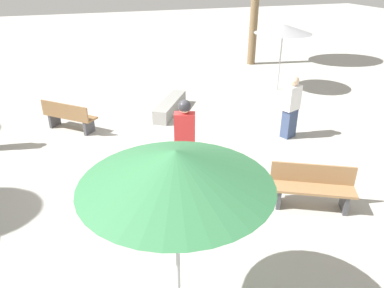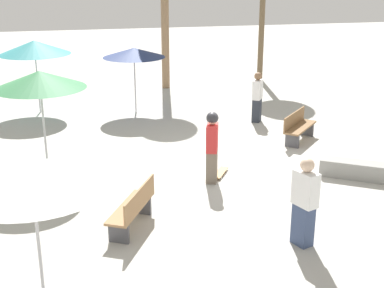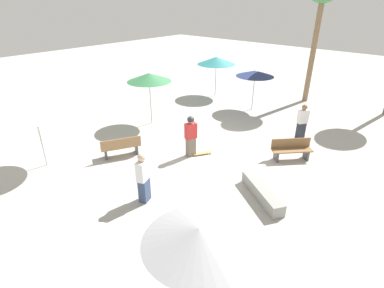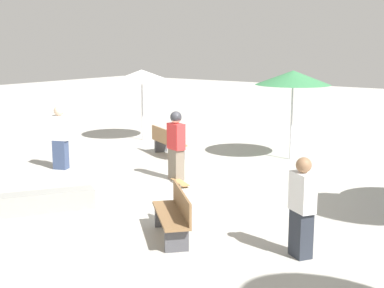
{
  "view_description": "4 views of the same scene",
  "coord_description": "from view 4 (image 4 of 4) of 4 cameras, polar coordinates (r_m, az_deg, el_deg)",
  "views": [
    {
      "loc": [
        -7.65,
        1.43,
        4.36
      ],
      "look_at": [
        -0.82,
        -0.85,
        0.83
      ],
      "focal_mm": 35.0,
      "sensor_mm": 36.0,
      "label": 1
    },
    {
      "loc": [
        -3.49,
        -12.21,
        5.01
      ],
      "look_at": [
        -0.94,
        -0.64,
        0.93
      ],
      "focal_mm": 50.0,
      "sensor_mm": 36.0,
      "label": 2
    },
    {
      "loc": [
        6.73,
        -8.94,
        5.94
      ],
      "look_at": [
        -0.14,
        -1.11,
        0.75
      ],
      "focal_mm": 28.0,
      "sensor_mm": 36.0,
      "label": 3
    },
    {
      "loc": [
        9.8,
        7.1,
        3.41
      ],
      "look_at": [
        -0.34,
        -0.19,
        1.0
      ],
      "focal_mm": 50.0,
      "sensor_mm": 36.0,
      "label": 4
    }
  ],
  "objects": [
    {
      "name": "skater_main",
      "position": [
        13.2,
        -1.71,
        0.09
      ],
      "size": [
        0.39,
        0.51,
        1.72
      ],
      "rotation": [
        0.0,
        0.0,
        1.24
      ],
      "color": "#726656",
      "rests_on": "ground_plane"
    },
    {
      "name": "bench_far",
      "position": [
        9.42,
        -1.94,
        -7.55
      ],
      "size": [
        1.41,
        1.47,
        0.85
      ],
      "rotation": [
        0.0,
        0.0,
        3.96
      ],
      "color": "#47474C",
      "rests_on": "ground_plane"
    },
    {
      "name": "bench_near",
      "position": [
        16.07,
        -2.66,
        0.2
      ],
      "size": [
        1.13,
        1.62,
        0.85
      ],
      "rotation": [
        0.0,
        0.0,
        1.09
      ],
      "color": "#47474C",
      "rests_on": "ground_plane"
    },
    {
      "name": "skateboard",
      "position": [
        12.93,
        -1.26,
        -4.1
      ],
      "size": [
        0.59,
        0.79,
        0.07
      ],
      "rotation": [
        0.0,
        0.0,
        1.02
      ],
      "color": "#B7844C",
      "rests_on": "ground_plane"
    },
    {
      "name": "concrete_ledge",
      "position": [
        11.28,
        -15.88,
        -6.01
      ],
      "size": [
        2.05,
        1.53,
        0.42
      ],
      "rotation": [
        0.0,
        0.0,
        2.57
      ],
      "color": "gray",
      "rests_on": "ground_plane"
    },
    {
      "name": "bystander_watching",
      "position": [
        14.79,
        -13.91,
        0.64
      ],
      "size": [
        0.41,
        0.53,
        1.71
      ],
      "rotation": [
        0.0,
        0.0,
        5.08
      ],
      "color": "#38476B",
      "rests_on": "ground_plane"
    },
    {
      "name": "shade_umbrella_green",
      "position": [
        15.62,
        10.72,
        6.96
      ],
      "size": [
        2.16,
        2.16,
        2.59
      ],
      "color": "#B7B7BC",
      "rests_on": "ground_plane"
    },
    {
      "name": "shade_umbrella_white",
      "position": [
        18.59,
        -5.39,
        7.26
      ],
      "size": [
        2.21,
        2.21,
        2.45
      ],
      "color": "#B7B7BC",
      "rests_on": "ground_plane"
    },
    {
      "name": "bystander_far",
      "position": [
        8.69,
        11.65,
        -6.69
      ],
      "size": [
        0.45,
        0.51,
        1.63
      ],
      "rotation": [
        0.0,
        0.0,
        4.15
      ],
      "color": "#282D38",
      "rests_on": "ground_plane"
    },
    {
      "name": "ground_plane",
      "position": [
        12.57,
        -0.19,
        -4.82
      ],
      "size": [
        60.0,
        60.0,
        0.0
      ],
      "primitive_type": "plane",
      "color": "#B2AFA8"
    }
  ]
}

